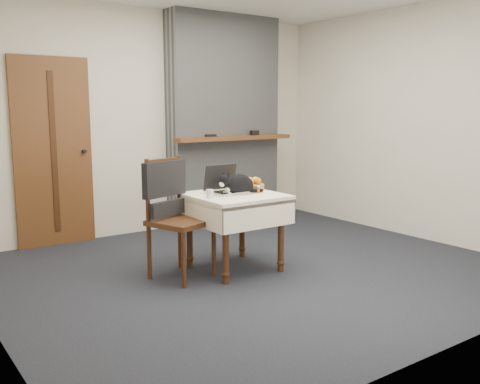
{
  "coord_description": "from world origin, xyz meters",
  "views": [
    {
      "loc": [
        -2.87,
        -3.79,
        1.48
      ],
      "look_at": [
        -0.12,
        0.06,
        0.72
      ],
      "focal_mm": 40.0,
      "sensor_mm": 36.0,
      "label": 1
    }
  ],
  "objects_px": {
    "side_table": "(235,206)",
    "cream_jar": "(210,194)",
    "door": "(53,152)",
    "laptop": "(226,186)",
    "cat": "(238,184)",
    "pill_bottle": "(258,189)",
    "chair": "(172,201)",
    "fruit_basket": "(252,185)"
  },
  "relations": [
    {
      "from": "laptop",
      "to": "cream_jar",
      "type": "height_order",
      "value": "laptop"
    },
    {
      "from": "laptop",
      "to": "fruit_basket",
      "type": "relative_size",
      "value": 1.65
    },
    {
      "from": "cat",
      "to": "chair",
      "type": "relative_size",
      "value": 0.42
    },
    {
      "from": "pill_bottle",
      "to": "chair",
      "type": "xyz_separation_m",
      "value": [
        -0.76,
        0.25,
        -0.07
      ]
    },
    {
      "from": "cream_jar",
      "to": "pill_bottle",
      "type": "relative_size",
      "value": 1.09
    },
    {
      "from": "door",
      "to": "chair",
      "type": "height_order",
      "value": "door"
    },
    {
      "from": "laptop",
      "to": "fruit_basket",
      "type": "height_order",
      "value": "laptop"
    },
    {
      "from": "side_table",
      "to": "pill_bottle",
      "type": "distance_m",
      "value": 0.27
    },
    {
      "from": "door",
      "to": "laptop",
      "type": "distance_m",
      "value": 2.05
    },
    {
      "from": "cream_jar",
      "to": "fruit_basket",
      "type": "height_order",
      "value": "fruit_basket"
    },
    {
      "from": "side_table",
      "to": "chair",
      "type": "xyz_separation_m",
      "value": [
        -0.55,
        0.17,
        0.08
      ]
    },
    {
      "from": "laptop",
      "to": "cream_jar",
      "type": "relative_size",
      "value": 4.97
    },
    {
      "from": "side_table",
      "to": "fruit_basket",
      "type": "bearing_deg",
      "value": 14.65
    },
    {
      "from": "cat",
      "to": "fruit_basket",
      "type": "xyz_separation_m",
      "value": [
        0.22,
        0.08,
        -0.04
      ]
    },
    {
      "from": "fruit_basket",
      "to": "chair",
      "type": "xyz_separation_m",
      "value": [
        -0.8,
        0.1,
        -0.08
      ]
    },
    {
      "from": "cat",
      "to": "pill_bottle",
      "type": "relative_size",
      "value": 6.58
    },
    {
      "from": "laptop",
      "to": "pill_bottle",
      "type": "bearing_deg",
      "value": -42.28
    },
    {
      "from": "side_table",
      "to": "laptop",
      "type": "distance_m",
      "value": 0.21
    },
    {
      "from": "fruit_basket",
      "to": "door",
      "type": "bearing_deg",
      "value": 125.93
    },
    {
      "from": "cream_jar",
      "to": "chair",
      "type": "bearing_deg",
      "value": 140.38
    },
    {
      "from": "cat",
      "to": "fruit_basket",
      "type": "distance_m",
      "value": 0.24
    },
    {
      "from": "laptop",
      "to": "fruit_basket",
      "type": "xyz_separation_m",
      "value": [
        0.28,
        -0.04,
        -0.01
      ]
    },
    {
      "from": "pill_bottle",
      "to": "side_table",
      "type": "bearing_deg",
      "value": 158.57
    },
    {
      "from": "cream_jar",
      "to": "pill_bottle",
      "type": "distance_m",
      "value": 0.5
    },
    {
      "from": "door",
      "to": "cream_jar",
      "type": "bearing_deg",
      "value": -68.32
    },
    {
      "from": "door",
      "to": "side_table",
      "type": "bearing_deg",
      "value": -60.56
    },
    {
      "from": "side_table",
      "to": "pill_bottle",
      "type": "height_order",
      "value": "pill_bottle"
    },
    {
      "from": "side_table",
      "to": "cream_jar",
      "type": "relative_size",
      "value": 10.68
    },
    {
      "from": "door",
      "to": "pill_bottle",
      "type": "height_order",
      "value": "door"
    },
    {
      "from": "cat",
      "to": "cream_jar",
      "type": "relative_size",
      "value": 6.06
    },
    {
      "from": "door",
      "to": "pill_bottle",
      "type": "xyz_separation_m",
      "value": [
        1.26,
        -1.94,
        -0.27
      ]
    },
    {
      "from": "cream_jar",
      "to": "fruit_basket",
      "type": "relative_size",
      "value": 0.33
    },
    {
      "from": "laptop",
      "to": "cat",
      "type": "bearing_deg",
      "value": -70.4
    },
    {
      "from": "pill_bottle",
      "to": "cream_jar",
      "type": "bearing_deg",
      "value": 175.99
    },
    {
      "from": "laptop",
      "to": "cream_jar",
      "type": "bearing_deg",
      "value": -154.36
    },
    {
      "from": "fruit_basket",
      "to": "pill_bottle",
      "type": "bearing_deg",
      "value": -106.21
    },
    {
      "from": "fruit_basket",
      "to": "cat",
      "type": "bearing_deg",
      "value": -159.25
    },
    {
      "from": "laptop",
      "to": "cat",
      "type": "distance_m",
      "value": 0.14
    },
    {
      "from": "door",
      "to": "cream_jar",
      "type": "height_order",
      "value": "door"
    },
    {
      "from": "side_table",
      "to": "cat",
      "type": "distance_m",
      "value": 0.21
    },
    {
      "from": "side_table",
      "to": "chair",
      "type": "relative_size",
      "value": 0.75
    },
    {
      "from": "laptop",
      "to": "cat",
      "type": "relative_size",
      "value": 0.82
    }
  ]
}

